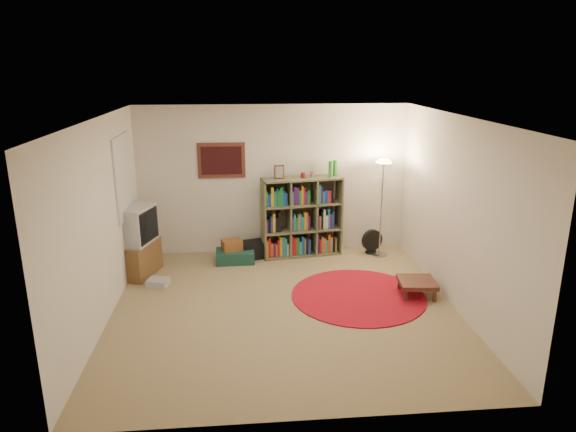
# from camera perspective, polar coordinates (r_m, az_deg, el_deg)

# --- Properties ---
(room) EXTENTS (4.54, 4.54, 2.54)m
(room) POSITION_cam_1_polar(r_m,az_deg,el_deg) (6.50, -0.92, -0.05)
(room) COLOR #8F7A54
(room) RESTS_ON ground
(bookshelf) EXTENTS (1.37, 0.57, 1.60)m
(bookshelf) POSITION_cam_1_polar(r_m,az_deg,el_deg) (8.58, 1.40, -0.23)
(bookshelf) COLOR brown
(bookshelf) RESTS_ON ground
(floor_lamp) EXTENTS (0.36, 0.36, 1.66)m
(floor_lamp) POSITION_cam_1_polar(r_m,az_deg,el_deg) (8.50, 10.52, 4.42)
(floor_lamp) COLOR #A4A3A8
(floor_lamp) RESTS_ON ground
(floor_fan) EXTENTS (0.37, 0.25, 0.42)m
(floor_fan) POSITION_cam_1_polar(r_m,az_deg,el_deg) (8.87, 9.30, -2.81)
(floor_fan) COLOR black
(floor_fan) RESTS_ON ground
(tv_stand) EXTENTS (0.72, 0.87, 1.09)m
(tv_stand) POSITION_cam_1_polar(r_m,az_deg,el_deg) (8.13, -16.67, -2.80)
(tv_stand) COLOR brown
(tv_stand) RESTS_ON ground
(dvd_box) EXTENTS (0.35, 0.31, 0.10)m
(dvd_box) POSITION_cam_1_polar(r_m,az_deg,el_deg) (7.80, -14.24, -7.15)
(dvd_box) COLOR #B2B2B7
(dvd_box) RESTS_ON ground
(suitcase) EXTENTS (0.62, 0.41, 0.20)m
(suitcase) POSITION_cam_1_polar(r_m,az_deg,el_deg) (8.46, -5.89, -4.45)
(suitcase) COLOR #163D34
(suitcase) RESTS_ON ground
(wicker_basket) EXTENTS (0.36, 0.31, 0.18)m
(wicker_basket) POSITION_cam_1_polar(r_m,az_deg,el_deg) (8.42, -6.25, -3.21)
(wicker_basket) COLOR brown
(wicker_basket) RESTS_ON suitcase
(duffel_bag) EXTENTS (0.47, 0.43, 0.27)m
(duffel_bag) POSITION_cam_1_polar(r_m,az_deg,el_deg) (8.62, -3.97, -3.75)
(duffel_bag) COLOR black
(duffel_bag) RESTS_ON ground
(paper_towel) EXTENTS (0.14, 0.14, 0.23)m
(paper_towel) POSITION_cam_1_polar(r_m,az_deg,el_deg) (8.62, -0.25, -3.85)
(paper_towel) COLOR white
(paper_towel) RESTS_ON ground
(red_rug) EXTENTS (1.87, 1.87, 0.02)m
(red_rug) POSITION_cam_1_polar(r_m,az_deg,el_deg) (7.32, 7.81, -8.76)
(red_rug) COLOR maroon
(red_rug) RESTS_ON ground
(side_table) EXTENTS (0.54, 0.54, 0.23)m
(side_table) POSITION_cam_1_polar(r_m,az_deg,el_deg) (7.42, 14.14, -7.21)
(side_table) COLOR #462118
(side_table) RESTS_ON ground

